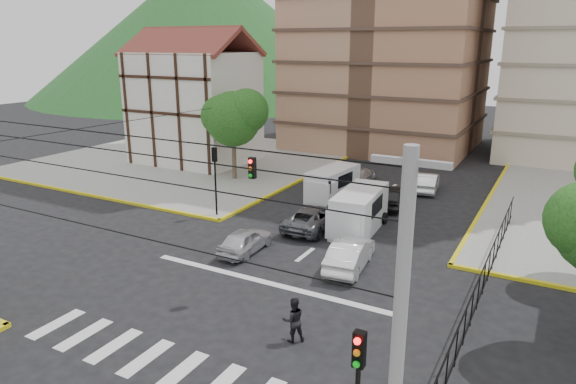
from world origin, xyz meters
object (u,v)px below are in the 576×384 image
Objects in this scene: van_left_lane at (331,185)px; car_white_front_right at (350,254)px; traffic_light_nw at (215,170)px; pedestrian_crosswalk at (293,320)px; car_silver_front_left at (245,240)px; van_right_lane at (358,212)px.

van_left_lane reaches higher than car_white_front_right.
traffic_light_nw is 0.99× the size of car_white_front_right.
van_left_lane is 18.46m from pedestrian_crosswalk.
van_left_lane is 11.08m from car_silver_front_left.
van_right_lane is 12.37m from pedestrian_crosswalk.
van_right_lane is 5.34m from car_white_front_right.
pedestrian_crosswalk is at bearing -64.38° from van_left_lane.
pedestrian_crosswalk is (0.60, -7.09, 0.15)m from car_white_front_right.
van_left_lane is at bearing -112.82° from pedestrian_crosswalk.
traffic_light_nw is at bearing -23.64° from car_white_front_right.
car_silver_front_left is 8.91m from pedestrian_crosswalk.
traffic_light_nw is 11.23m from car_white_front_right.
car_white_front_right is 7.12m from pedestrian_crosswalk.
van_left_lane is at bearing 123.48° from van_right_lane.
car_silver_front_left is (-0.08, -11.07, -0.42)m from van_left_lane.
car_white_front_right is at bearing -55.44° from van_left_lane.
van_right_lane reaches higher than pedestrian_crosswalk.
pedestrian_crosswalk is at bearing 88.16° from car_white_front_right.
van_right_lane is 7.18m from car_silver_front_left.
pedestrian_crosswalk reaches higher than car_white_front_right.
car_silver_front_left is (4.80, -3.98, -2.46)m from traffic_light_nw.
car_white_front_right is at bearing -77.14° from van_right_lane.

